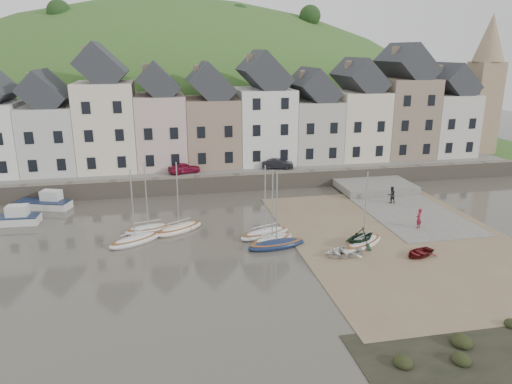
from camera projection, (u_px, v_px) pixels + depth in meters
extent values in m
plane|color=#413C33|center=(271.00, 251.00, 37.03)|extent=(160.00, 160.00, 0.00)
cube|color=#386026|center=(219.00, 156.00, 66.87)|extent=(90.00, 30.00, 1.50)
cube|color=slate|center=(232.00, 169.00, 55.84)|extent=(70.00, 7.00, 0.10)
cube|color=slate|center=(236.00, 182.00, 52.74)|extent=(70.00, 1.20, 1.80)
cube|color=#766048|center=(402.00, 240.00, 39.10)|extent=(18.00, 26.00, 0.06)
cube|color=slate|center=(400.00, 206.00, 47.37)|extent=(8.00, 18.00, 0.12)
ellipsoid|color=#386026|center=(180.00, 218.00, 97.59)|extent=(134.40, 84.00, 84.00)
cylinder|color=#382619|center=(61.00, 29.00, 72.81)|extent=(0.50, 0.50, 3.00)
sphere|color=#213D19|center=(59.00, 12.00, 72.10)|extent=(3.60, 3.60, 3.60)
cylinder|color=#382619|center=(154.00, 31.00, 79.22)|extent=(0.50, 0.50, 3.00)
sphere|color=#213D19|center=(153.00, 15.00, 78.51)|extent=(3.60, 3.60, 3.60)
cylinder|color=#382619|center=(239.00, 31.00, 79.99)|extent=(0.50, 0.50, 3.00)
sphere|color=#213D19|center=(239.00, 15.00, 79.28)|extent=(3.60, 3.60, 3.60)
cylinder|color=#382619|center=(310.00, 31.00, 81.33)|extent=(0.50, 0.50, 3.00)
sphere|color=#213D19|center=(310.00, 16.00, 80.61)|extent=(3.60, 3.60, 3.60)
cube|color=beige|center=(52.00, 139.00, 54.28)|extent=(5.80, 8.00, 7.50)
cube|color=gray|center=(31.00, 79.00, 52.09)|extent=(0.60, 0.90, 1.40)
cube|color=beige|center=(108.00, 126.00, 55.08)|extent=(6.40, 8.00, 10.00)
cube|color=gray|center=(86.00, 52.00, 52.43)|extent=(0.60, 0.90, 1.40)
cube|color=#C1A3A0|center=(161.00, 131.00, 56.44)|extent=(5.60, 8.00, 8.50)
cube|color=gray|center=(145.00, 70.00, 54.16)|extent=(0.60, 0.90, 1.40)
cube|color=gray|center=(211.00, 131.00, 57.64)|extent=(6.20, 8.00, 8.00)
cube|color=gray|center=(196.00, 71.00, 55.31)|extent=(0.60, 0.90, 1.40)
cube|color=silver|center=(263.00, 126.00, 58.72)|extent=(6.60, 8.00, 9.00)
cube|color=gray|center=(250.00, 60.00, 56.17)|extent=(0.60, 0.90, 1.40)
cube|color=#B0ABA1|center=(312.00, 130.00, 60.12)|extent=(5.80, 8.00, 7.50)
cube|color=gray|center=(302.00, 76.00, 57.94)|extent=(0.60, 0.90, 1.40)
cube|color=beige|center=(356.00, 125.00, 61.10)|extent=(6.00, 8.00, 8.50)
cube|color=gray|center=(348.00, 66.00, 58.74)|extent=(0.60, 0.90, 1.40)
cube|color=gray|center=(402.00, 118.00, 62.07)|extent=(6.40, 8.00, 10.00)
cube|color=gray|center=(396.00, 52.00, 59.42)|extent=(0.60, 0.90, 1.40)
cube|color=beige|center=(443.00, 124.00, 63.53)|extent=(5.80, 8.00, 8.00)
cube|color=gray|center=(439.00, 71.00, 61.27)|extent=(0.60, 0.90, 1.40)
cube|color=#997F60|center=(481.00, 108.00, 63.98)|extent=(3.50, 3.50, 12.00)
cone|color=#997F60|center=(491.00, 38.00, 61.41)|extent=(4.00, 4.00, 6.00)
ellipsoid|color=silver|center=(135.00, 241.00, 38.44)|extent=(4.71, 3.68, 0.84)
ellipsoid|color=brown|center=(135.00, 238.00, 38.37)|extent=(4.32, 3.37, 0.20)
cylinder|color=#B2B5B7|center=(133.00, 204.00, 37.55)|extent=(0.10, 0.10, 5.60)
cylinder|color=#B2B5B7|center=(135.00, 232.00, 38.22)|extent=(2.20, 1.39, 0.08)
ellipsoid|color=silver|center=(149.00, 230.00, 40.78)|extent=(4.31, 2.45, 0.84)
ellipsoid|color=brown|center=(148.00, 227.00, 40.72)|extent=(3.96, 2.24, 0.20)
cylinder|color=#B2B5B7|center=(146.00, 195.00, 39.90)|extent=(0.10, 0.10, 5.60)
cylinder|color=#B2B5B7|center=(148.00, 221.00, 40.57)|extent=(2.19, 0.63, 0.08)
ellipsoid|color=beige|center=(179.00, 229.00, 40.91)|extent=(4.65, 3.67, 0.84)
ellipsoid|color=brown|center=(179.00, 227.00, 40.84)|extent=(4.27, 3.36, 0.20)
cylinder|color=#B2B5B7|center=(178.00, 195.00, 40.02)|extent=(0.10, 0.10, 5.60)
cylinder|color=#B2B5B7|center=(179.00, 221.00, 40.69)|extent=(2.16, 1.38, 0.08)
ellipsoid|color=silver|center=(272.00, 241.00, 38.41)|extent=(4.28, 3.16, 0.84)
ellipsoid|color=brown|center=(272.00, 238.00, 38.35)|extent=(3.93, 2.89, 0.20)
cylinder|color=#B2B5B7|center=(272.00, 204.00, 37.52)|extent=(0.10, 0.10, 5.60)
cylinder|color=#B2B5B7|center=(272.00, 232.00, 38.20)|extent=(2.02, 1.07, 0.08)
ellipsoid|color=silver|center=(265.00, 234.00, 39.82)|extent=(4.84, 3.01, 0.84)
ellipsoid|color=brown|center=(265.00, 232.00, 39.76)|extent=(4.45, 2.75, 0.20)
cylinder|color=#B2B5B7|center=(265.00, 199.00, 38.94)|extent=(0.10, 0.10, 5.60)
cylinder|color=#B2B5B7|center=(265.00, 226.00, 39.61)|extent=(2.41, 0.95, 0.08)
ellipsoid|color=#142140|center=(276.00, 245.00, 37.60)|extent=(5.00, 2.29, 0.84)
ellipsoid|color=brown|center=(276.00, 242.00, 37.54)|extent=(4.59, 2.09, 0.20)
cylinder|color=#B2B5B7|center=(277.00, 208.00, 36.71)|extent=(0.10, 0.10, 5.60)
cylinder|color=#B2B5B7|center=(276.00, 236.00, 37.38)|extent=(2.62, 0.53, 0.08)
ellipsoid|color=silver|center=(363.00, 244.00, 37.80)|extent=(4.74, 3.87, 0.84)
ellipsoid|color=brown|center=(363.00, 241.00, 37.74)|extent=(4.35, 3.54, 0.20)
cylinder|color=#B2B5B7|center=(366.00, 207.00, 36.91)|extent=(0.10, 0.10, 5.60)
cylinder|color=#B2B5B7|center=(364.00, 235.00, 37.59)|extent=(2.19, 1.51, 0.08)
cube|color=silver|center=(9.00, 221.00, 42.54)|extent=(5.23, 1.97, 0.70)
cube|color=#142140|center=(9.00, 217.00, 42.43)|extent=(5.13, 2.01, 0.08)
cube|color=silver|center=(17.00, 211.00, 42.48)|extent=(1.86, 1.29, 1.00)
cube|color=silver|center=(44.00, 205.00, 46.83)|extent=(5.55, 3.33, 0.70)
cube|color=#142140|center=(43.00, 201.00, 46.73)|extent=(5.46, 3.34, 0.08)
cube|color=silver|center=(51.00, 195.00, 46.98)|extent=(2.14, 1.74, 1.00)
imported|color=silver|center=(343.00, 252.00, 35.90)|extent=(3.34, 2.58, 0.64)
imported|color=black|center=(361.00, 237.00, 37.58)|extent=(3.69, 3.51, 1.52)
imported|color=maroon|center=(419.00, 253.00, 35.83)|extent=(3.16, 2.75, 0.55)
imported|color=maroon|center=(419.00, 218.00, 41.19)|extent=(0.77, 0.73, 1.77)
imported|color=black|center=(391.00, 195.00, 47.95)|extent=(0.90, 0.74, 1.72)
imported|color=maroon|center=(184.00, 168.00, 53.67)|extent=(3.81, 2.30, 1.21)
imported|color=black|center=(278.00, 164.00, 55.73)|extent=(3.84, 2.13, 1.20)
cube|color=black|center=(490.00, 353.00, 24.45)|extent=(14.00, 6.00, 0.05)
ellipsoid|color=black|center=(512.00, 324.00, 26.78)|extent=(0.83, 0.92, 0.54)
ellipsoid|color=black|center=(461.00, 360.00, 23.68)|extent=(0.95, 1.04, 0.62)
ellipsoid|color=black|center=(403.00, 362.00, 23.48)|extent=(0.96, 1.05, 0.62)
ellipsoid|color=black|center=(461.00, 342.00, 25.09)|extent=(1.11, 1.22, 0.72)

